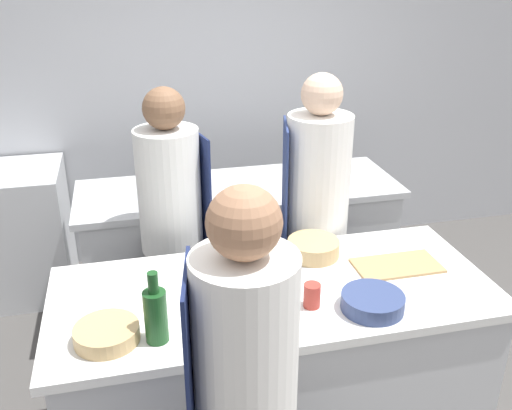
{
  "coord_description": "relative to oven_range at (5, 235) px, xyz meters",
  "views": [
    {
      "loc": [
        -0.57,
        -2.06,
        2.25
      ],
      "look_at": [
        0.0,
        0.35,
        1.15
      ],
      "focal_mm": 40.0,
      "sensor_mm": 36.0,
      "label": 1
    }
  ],
  "objects": [
    {
      "name": "cutting_board",
      "position": [
        2.06,
        -1.71,
        0.44
      ],
      "size": [
        0.4,
        0.21,
        0.01
      ],
      "color": "tan",
      "rests_on": "prep_counter"
    },
    {
      "name": "bottle_olive_oil",
      "position": [
        0.92,
        -2.01,
        0.55
      ],
      "size": [
        0.09,
        0.09,
        0.3
      ],
      "color": "#19471E",
      "rests_on": "prep_counter"
    },
    {
      "name": "chef_at_pass_far",
      "position": [
        1.84,
        -1.16,
        0.4
      ],
      "size": [
        0.38,
        0.37,
        1.71
      ],
      "rotation": [
        0.0,
        0.0,
        1.35
      ],
      "color": "black",
      "rests_on": "ground_plane"
    },
    {
      "name": "bottle_vinegar",
      "position": [
        1.27,
        -1.76,
        0.55
      ],
      "size": [
        0.07,
        0.07,
        0.28
      ],
      "color": "#2D5175",
      "rests_on": "prep_counter"
    },
    {
      "name": "chef_at_stove",
      "position": [
        1.08,
        -1.02,
        0.37
      ],
      "size": [
        0.38,
        0.36,
        1.65
      ],
      "rotation": [
        0.0,
        0.0,
        -1.36
      ],
      "color": "black",
      "rests_on": "ground_plane"
    },
    {
      "name": "bowl_ceramic_blue",
      "position": [
        1.8,
        -2.01,
        0.47
      ],
      "size": [
        0.26,
        0.26,
        0.07
      ],
      "color": "navy",
      "rests_on": "prep_counter"
    },
    {
      "name": "pass_counter",
      "position": [
        1.54,
        -0.55,
        -0.01
      ],
      "size": [
        2.02,
        0.69,
        0.9
      ],
      "color": "silver",
      "rests_on": "ground_plane"
    },
    {
      "name": "prep_counter",
      "position": [
        1.45,
        -1.76,
        -0.01
      ],
      "size": [
        1.94,
        0.83,
        0.9
      ],
      "color": "silver",
      "rests_on": "ground_plane"
    },
    {
      "name": "bottle_wine",
      "position": [
        1.33,
        -2.04,
        0.51
      ],
      "size": [
        0.08,
        0.08,
        0.19
      ],
      "color": "black",
      "rests_on": "prep_counter"
    },
    {
      "name": "bowl_mixing_large",
      "position": [
        0.74,
        -1.97,
        0.47
      ],
      "size": [
        0.25,
        0.25,
        0.06
      ],
      "color": "tan",
      "rests_on": "prep_counter"
    },
    {
      "name": "oven_range",
      "position": [
        0.0,
        0.0,
        0.0
      ],
      "size": [
        0.84,
        0.63,
        0.92
      ],
      "color": "silver",
      "rests_on": "ground_plane"
    },
    {
      "name": "cup",
      "position": [
        1.57,
        -1.93,
        0.49
      ],
      "size": [
        0.07,
        0.07,
        0.1
      ],
      "color": "#B2382D",
      "rests_on": "prep_counter"
    },
    {
      "name": "bowl_prep_small",
      "position": [
        1.71,
        -1.51,
        0.48
      ],
      "size": [
        0.25,
        0.25,
        0.08
      ],
      "color": "tan",
      "rests_on": "prep_counter"
    },
    {
      "name": "wall_back",
      "position": [
        1.45,
        0.37,
        0.94
      ],
      "size": [
        8.0,
        0.06,
        2.8
      ],
      "color": "silver",
      "rests_on": "ground_plane"
    }
  ]
}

